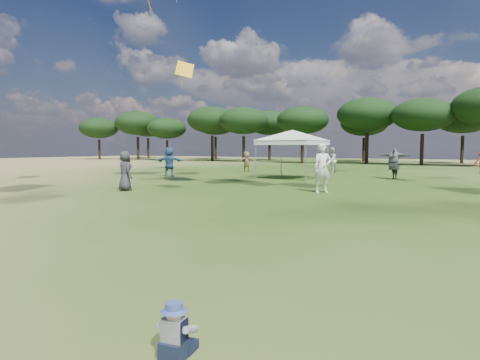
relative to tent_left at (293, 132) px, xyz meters
The scene contains 4 objects.
tree_line 28.18m from the tent_left, 70.95° to the left, with size 108.78×17.63×7.77m.
tent_left is the anchor object (origin of this frame).
toddler 20.12m from the tent_left, 69.58° to the right, with size 0.33×0.36×0.47m.
festival_crowd 6.93m from the tent_left, 19.07° to the left, with size 30.57×23.66×1.92m.
Camera 1 is at (2.28, -0.29, 1.72)m, focal length 30.00 mm.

